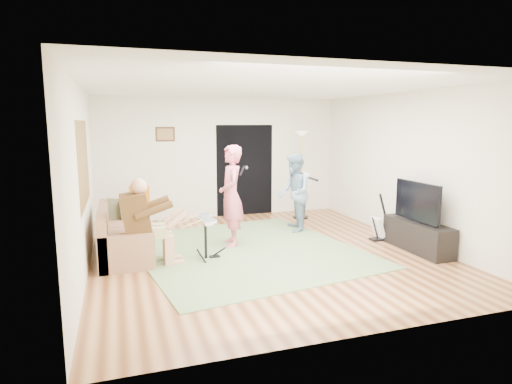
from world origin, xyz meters
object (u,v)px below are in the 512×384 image
sofa (120,239)px  guitarist (294,193)px  drum_kit (206,240)px  torchiere_lamp (301,159)px  dining_chair (138,218)px  television (417,201)px  tv_cabinet (418,236)px  guitar_spare (378,227)px  singer (231,196)px

sofa → guitarist: 3.41m
sofa → guitarist: bearing=9.9°
drum_kit → torchiere_lamp: (2.65, 2.28, 1.04)m
torchiere_lamp → dining_chair: size_ratio=2.09×
television → drum_kit: bearing=169.3°
guitarist → dining_chair: (-2.98, 0.59, -0.44)m
tv_cabinet → guitarist: bearing=128.0°
drum_kit → guitar_spare: 3.24m
torchiere_lamp → television: size_ratio=1.86×
guitarist → guitar_spare: 1.72m
sofa → singer: (1.87, -0.02, 0.62)m
guitarist → torchiere_lamp: bearing=164.7°
television → sofa: bearing=164.6°
sofa → guitar_spare: guitar_spare is taller
drum_kit → television: (3.45, -0.65, 0.55)m
sofa → drum_kit: size_ratio=2.80×
torchiere_lamp → dining_chair: 3.76m
sofa → torchiere_lamp: (3.93, 1.63, 1.09)m
singer → television: (2.86, -1.28, -0.03)m
sofa → television: (4.74, -1.30, 0.59)m
dining_chair → torchiere_lamp: bearing=23.1°
sofa → guitar_spare: 4.55m
singer → dining_chair: size_ratio=1.88×
tv_cabinet → television: bearing=180.0°
guitarist → dining_chair: size_ratio=1.65×
television → torchiere_lamp: bearing=105.3°
tv_cabinet → dining_chair: bearing=151.0°
drum_kit → tv_cabinet: size_ratio=0.50×
drum_kit → dining_chair: 2.05m
tv_cabinet → television: 0.60m
sofa → torchiere_lamp: 4.39m
drum_kit → tv_cabinet: drum_kit is taller
sofa → tv_cabinet: 4.96m
singer → tv_cabinet: size_ratio=1.26×
sofa → singer: bearing=-0.7°
drum_kit → television: bearing=-10.7°
drum_kit → tv_cabinet: 3.56m
dining_chair → tv_cabinet: bearing=-13.3°
dining_chair → guitar_spare: bearing=-6.4°
singer → guitarist: bearing=118.4°
torchiere_lamp → singer: bearing=-141.3°
television → guitarist: bearing=127.0°
singer → guitar_spare: (2.65, -0.51, -0.63)m
dining_chair → tv_cabinet: 5.08m
guitarist → television: bearing=52.0°
drum_kit → torchiere_lamp: size_ratio=0.35×
guitarist → drum_kit: bearing=-43.9°
torchiere_lamp → drum_kit: bearing=-139.3°
drum_kit → torchiere_lamp: 3.65m
guitar_spare → singer: bearing=169.0°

